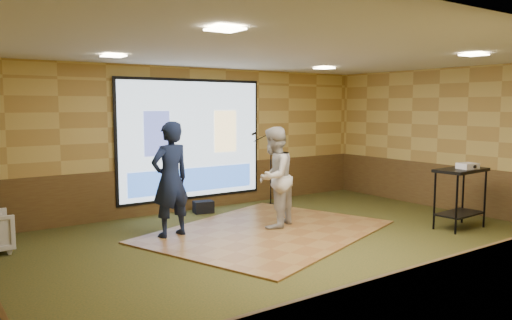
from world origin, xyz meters
TOP-DOWN VIEW (x-y plane):
  - ground at (0.00, 0.00)m, footprint 9.00×9.00m
  - room_shell at (0.00, 0.00)m, footprint 9.04×7.04m
  - wainscot_back at (0.00, 3.48)m, footprint 9.00×0.04m
  - wainscot_right at (4.48, 0.00)m, footprint 0.04×7.00m
  - projector_screen at (0.00, 3.44)m, footprint 3.32×0.06m
  - downlight_nw at (-2.20, 1.80)m, footprint 0.32×0.32m
  - downlight_ne at (2.20, 1.80)m, footprint 0.32×0.32m
  - downlight_sw at (-2.20, -1.50)m, footprint 0.32×0.32m
  - downlight_se at (2.20, -1.50)m, footprint 0.32×0.32m
  - dance_floor at (0.18, 1.00)m, footprint 4.79×4.21m
  - player_left at (-1.35, 1.65)m, footprint 0.76×0.56m
  - player_right at (0.44, 1.17)m, footprint 1.10×1.02m
  - av_table at (3.18, -0.75)m, footprint 1.03×0.54m
  - projector at (3.24, -0.84)m, footprint 0.36×0.32m
  - mic_stand at (1.63, 2.93)m, footprint 0.65×0.26m
  - duffel_bag at (0.03, 3.04)m, footprint 0.44×0.34m

SIDE VIEW (x-z plane):
  - ground at x=0.00m, z-range 0.00..0.00m
  - dance_floor at x=0.18m, z-range 0.00..0.03m
  - duffel_bag at x=0.03m, z-range 0.00..0.25m
  - wainscot_back at x=0.00m, z-range 0.00..0.95m
  - wainscot_right at x=4.48m, z-range 0.00..0.95m
  - mic_stand at x=1.63m, z-range -0.33..1.32m
  - av_table at x=3.18m, z-range 0.24..1.33m
  - player_right at x=0.44m, z-range 0.03..1.83m
  - player_left at x=-1.35m, z-range 0.03..1.95m
  - projector at x=3.24m, z-range 1.09..1.19m
  - projector_screen at x=0.00m, z-range 0.21..2.73m
  - room_shell at x=0.00m, z-range 0.58..3.60m
  - downlight_nw at x=-2.20m, z-range 2.96..2.98m
  - downlight_ne at x=2.20m, z-range 2.96..2.98m
  - downlight_sw at x=-2.20m, z-range 2.96..2.98m
  - downlight_se at x=2.20m, z-range 2.96..2.98m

